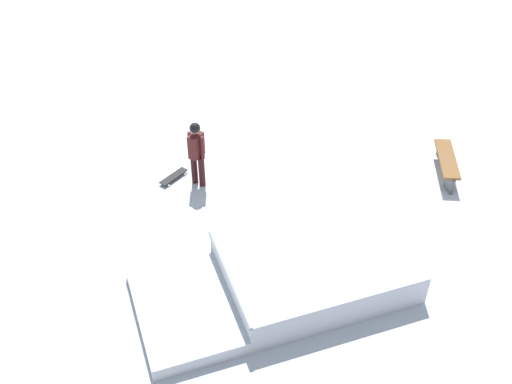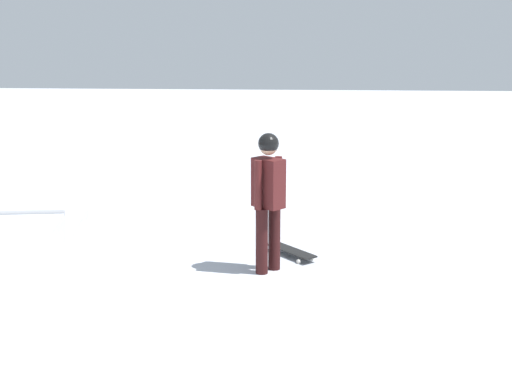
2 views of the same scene
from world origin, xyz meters
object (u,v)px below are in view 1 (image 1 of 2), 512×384
at_px(skater, 196,149).
at_px(park_bench, 446,162).
at_px(skateboard, 173,176).
at_px(skate_ramp, 293,274).

bearing_deg(skater, park_bench, -55.03).
bearing_deg(skateboard, skater, -66.68).
relative_size(skate_ramp, park_bench, 3.49).
relative_size(skater, park_bench, 1.05).
bearing_deg(skate_ramp, park_bench, -156.12).
bearing_deg(skate_ramp, skater, -76.51).
bearing_deg(skateboard, park_bench, -49.65).
relative_size(skate_ramp, skateboard, 7.86).
bearing_deg(skateboard, skate_ramp, -103.03).
xyz_separation_m(skater, skateboard, (0.59, -0.28, -0.93)).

